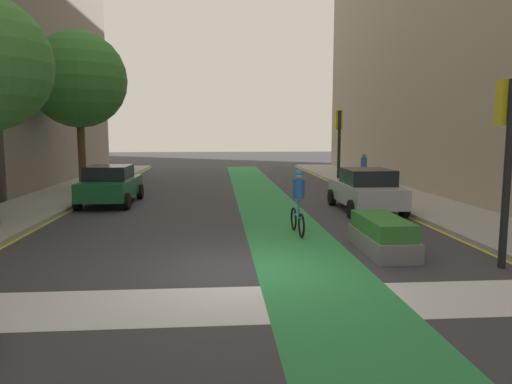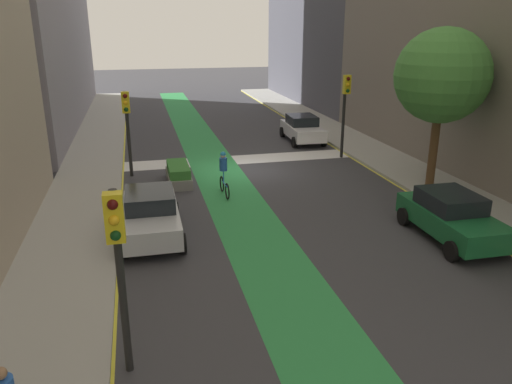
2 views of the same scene
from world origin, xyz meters
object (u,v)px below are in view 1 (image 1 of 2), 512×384
cyclist_in_lane (298,201)px  pedestrian_sidewalk_right_a (364,168)px  traffic_signal_near_right (506,137)px  car_green_left_far (111,185)px  car_silver_right_far (366,190)px  street_tree_far (78,80)px  median_planter (382,235)px  traffic_signal_far_right (339,134)px

cyclist_in_lane → pedestrian_sidewalk_right_a: 13.64m
traffic_signal_near_right → car_green_left_far: size_ratio=0.94×
car_silver_right_far → street_tree_far: bearing=150.8°
cyclist_in_lane → median_planter: 2.78m
cyclist_in_lane → car_green_left_far: bearing=136.6°
car_silver_right_far → traffic_signal_near_right: bearing=-84.8°
pedestrian_sidewalk_right_a → median_planter: size_ratio=0.61×
car_silver_right_far → pedestrian_sidewalk_right_a: size_ratio=2.68×
cyclist_in_lane → traffic_signal_near_right: bearing=-43.3°
traffic_signal_near_right → median_planter: bearing=144.8°
traffic_signal_far_right → car_silver_right_far: bearing=-96.0°
street_tree_far → traffic_signal_near_right: bearing=-48.0°
traffic_signal_near_right → median_planter: (-2.09, 1.47, -2.40)m
traffic_signal_near_right → cyclist_in_lane: size_ratio=2.15×
traffic_signal_near_right → street_tree_far: 19.00m
traffic_signal_far_right → pedestrian_sidewalk_right_a: bearing=41.3°
cyclist_in_lane → street_tree_far: size_ratio=0.25×
traffic_signal_far_right → pedestrian_sidewalk_right_a: (1.86, 1.64, -1.85)m
car_green_left_far → cyclist_in_lane: (6.57, -6.22, 0.17)m
traffic_signal_near_right → median_planter: traffic_signal_near_right is taller
median_planter → cyclist_in_lane: bearing=129.2°
pedestrian_sidewalk_right_a → median_planter: (-4.02, -14.48, -0.54)m
car_silver_right_far → street_tree_far: street_tree_far is taller
car_green_left_far → pedestrian_sidewalk_right_a: pedestrian_sidewalk_right_a is taller
cyclist_in_lane → car_silver_right_far: bearing=50.0°
street_tree_far → median_planter: size_ratio=2.87×
car_silver_right_far → cyclist_in_lane: cyclist_in_lane is taller
car_green_left_far → traffic_signal_near_right: bearing=-43.4°
cyclist_in_lane → street_tree_far: (-8.80, 10.41, 4.37)m
car_green_left_far → median_planter: (8.29, -8.33, -0.40)m
cyclist_in_lane → pedestrian_sidewalk_right_a: (5.73, 12.38, -0.02)m
cyclist_in_lane → median_planter: cyclist_in_lane is taller
median_planter → car_green_left_far: bearing=134.9°
traffic_signal_near_right → car_silver_right_far: bearing=95.2°
car_silver_right_far → cyclist_in_lane: 4.88m
traffic_signal_far_right → pedestrian_sidewalk_right_a: 3.09m
traffic_signal_near_right → street_tree_far: size_ratio=0.53×
median_planter → street_tree_far: bearing=130.0°
traffic_signal_far_right → car_green_left_far: size_ratio=0.94×
traffic_signal_far_right → car_silver_right_far: (-0.73, -7.01, -1.99)m
car_silver_right_far → pedestrian_sidewalk_right_a: 9.03m
traffic_signal_far_right → pedestrian_sidewalk_right_a: size_ratio=2.52×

